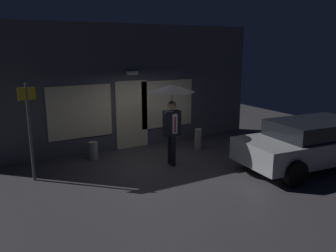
{
  "coord_description": "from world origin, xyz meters",
  "views": [
    {
      "loc": [
        -4.46,
        -7.91,
        3.29
      ],
      "look_at": [
        0.12,
        0.04,
        1.14
      ],
      "focal_mm": 36.78,
      "sensor_mm": 36.0,
      "label": 1
    }
  ],
  "objects_px": {
    "sidewalk_bollard": "(93,150)",
    "sidewalk_bollard_2": "(198,139)",
    "person_with_umbrella": "(172,101)",
    "parked_car": "(314,142)",
    "street_sign_post": "(30,127)"
  },
  "relations": [
    {
      "from": "sidewalk_bollard",
      "to": "sidewalk_bollard_2",
      "type": "relative_size",
      "value": 0.77
    },
    {
      "from": "person_with_umbrella",
      "to": "parked_car",
      "type": "bearing_deg",
      "value": -22.34
    },
    {
      "from": "sidewalk_bollard",
      "to": "sidewalk_bollard_2",
      "type": "height_order",
      "value": "sidewalk_bollard_2"
    },
    {
      "from": "parked_car",
      "to": "street_sign_post",
      "type": "distance_m",
      "value": 7.48
    },
    {
      "from": "parked_car",
      "to": "street_sign_post",
      "type": "relative_size",
      "value": 1.85
    },
    {
      "from": "street_sign_post",
      "to": "person_with_umbrella",
      "type": "bearing_deg",
      "value": -11.64
    },
    {
      "from": "street_sign_post",
      "to": "sidewalk_bollard_2",
      "type": "relative_size",
      "value": 3.57
    },
    {
      "from": "parked_car",
      "to": "sidewalk_bollard_2",
      "type": "height_order",
      "value": "parked_car"
    },
    {
      "from": "person_with_umbrella",
      "to": "street_sign_post",
      "type": "xyz_separation_m",
      "value": [
        -3.57,
        0.74,
        -0.45
      ]
    },
    {
      "from": "person_with_umbrella",
      "to": "sidewalk_bollard_2",
      "type": "distance_m",
      "value": 2.26
    },
    {
      "from": "street_sign_post",
      "to": "sidewalk_bollard_2",
      "type": "height_order",
      "value": "street_sign_post"
    },
    {
      "from": "person_with_umbrella",
      "to": "parked_car",
      "type": "height_order",
      "value": "person_with_umbrella"
    },
    {
      "from": "parked_car",
      "to": "sidewalk_bollard_2",
      "type": "relative_size",
      "value": 6.61
    },
    {
      "from": "parked_car",
      "to": "person_with_umbrella",
      "type": "bearing_deg",
      "value": 153.96
    },
    {
      "from": "parked_car",
      "to": "street_sign_post",
      "type": "bearing_deg",
      "value": 163.55
    }
  ]
}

